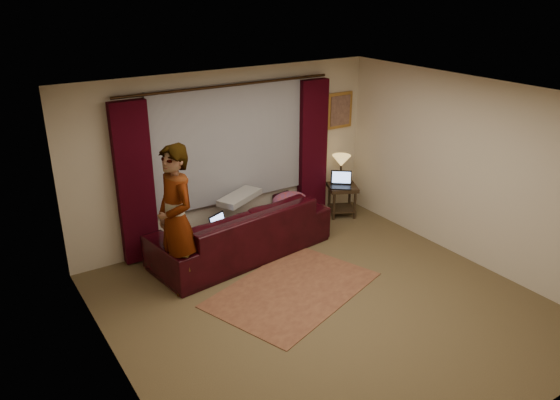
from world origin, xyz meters
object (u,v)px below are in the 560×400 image
object	(u,v)px
end_table	(342,200)
person	(176,220)
laptop_sofa	(224,224)
sofa	(241,220)
tiffany_lamp	(341,170)
laptop_table	(341,180)

from	to	relation	value
end_table	person	size ratio (longest dim) A/B	0.28
laptop_sofa	person	world-z (taller)	person
sofa	end_table	world-z (taller)	sofa
laptop_sofa	tiffany_lamp	size ratio (longest dim) A/B	0.66
person	end_table	bearing A→B (deg)	99.12
end_table	tiffany_lamp	size ratio (longest dim) A/B	1.07
sofa	end_table	size ratio (longest dim) A/B	4.95
laptop_sofa	laptop_table	distance (m)	2.48
laptop_table	person	bearing A→B (deg)	-128.94
sofa	laptop_table	size ratio (longest dim) A/B	7.00
end_table	laptop_table	distance (m)	0.41
end_table	tiffany_lamp	bearing A→B (deg)	71.90
laptop_table	person	distance (m)	3.30
laptop_sofa	tiffany_lamp	distance (m)	2.63
laptop_table	laptop_sofa	bearing A→B (deg)	-130.45
tiffany_lamp	person	distance (m)	3.44
sofa	end_table	bearing A→B (deg)	-179.21
tiffany_lamp	person	size ratio (longest dim) A/B	0.26
laptop_sofa	person	distance (m)	0.87
end_table	sofa	bearing A→B (deg)	-171.48
end_table	person	world-z (taller)	person
laptop_table	tiffany_lamp	bearing A→B (deg)	92.31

